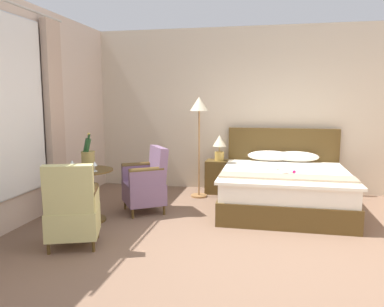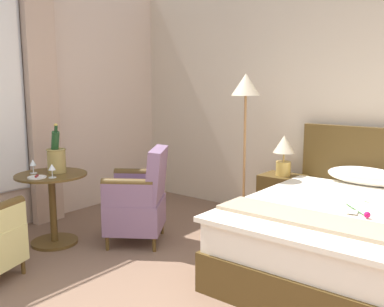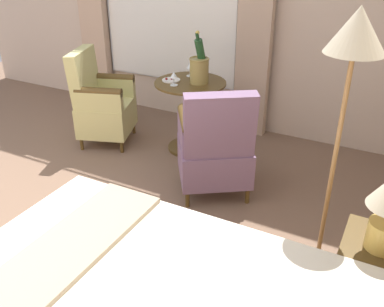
% 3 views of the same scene
% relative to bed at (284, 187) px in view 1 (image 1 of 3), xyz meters
% --- Properties ---
extents(ground_plane, '(7.59, 7.59, 0.00)m').
position_rel_bed_xyz_m(ground_plane, '(-0.41, -1.83, -0.34)').
color(ground_plane, brown).
extents(wall_headboard_side, '(6.21, 0.12, 2.96)m').
position_rel_bed_xyz_m(wall_headboard_side, '(-0.41, 1.16, 1.14)').
color(wall_headboard_side, beige).
rests_on(wall_headboard_side, ground).
extents(bed, '(1.92, 2.12, 1.17)m').
position_rel_bed_xyz_m(bed, '(0.00, 0.00, 0.00)').
color(bed, '#513B19').
rests_on(bed, ground).
extents(nightstand, '(0.49, 0.37, 0.59)m').
position_rel_bed_xyz_m(nightstand, '(-1.10, 0.75, -0.04)').
color(nightstand, '#513B19').
rests_on(nightstand, ground).
extents(bedside_lamp, '(0.24, 0.24, 0.45)m').
position_rel_bed_xyz_m(bedside_lamp, '(-1.10, 0.75, 0.53)').
color(bedside_lamp, gold).
rests_on(bedside_lamp, nightstand).
extents(floor_lamp_brass, '(0.31, 0.31, 1.72)m').
position_rel_bed_xyz_m(floor_lamp_brass, '(-1.41, 0.42, 1.08)').
color(floor_lamp_brass, '#A17141').
rests_on(floor_lamp_brass, ground).
extents(side_table_round, '(0.70, 0.70, 0.72)m').
position_rel_bed_xyz_m(side_table_round, '(-2.67, -1.17, 0.09)').
color(side_table_round, '#513B19').
rests_on(side_table_round, ground).
extents(champagne_bucket, '(0.20, 0.19, 0.50)m').
position_rel_bed_xyz_m(champagne_bucket, '(-2.69, -1.09, 0.54)').
color(champagne_bucket, olive).
rests_on(champagne_bucket, side_table_round).
extents(wine_glass_near_bucket, '(0.07, 0.07, 0.14)m').
position_rel_bed_xyz_m(wine_glass_near_bucket, '(-2.83, -1.27, 0.49)').
color(wine_glass_near_bucket, white).
rests_on(wine_glass_near_bucket, side_table_round).
extents(wine_glass_near_edge, '(0.07, 0.07, 0.13)m').
position_rel_bed_xyz_m(wine_glass_near_edge, '(-2.51, -1.27, 0.48)').
color(wine_glass_near_edge, white).
rests_on(wine_glass_near_edge, side_table_round).
extents(snack_plate, '(0.18, 0.18, 0.04)m').
position_rel_bed_xyz_m(snack_plate, '(-2.62, -1.36, 0.39)').
color(snack_plate, white).
rests_on(snack_plate, side_table_round).
extents(armchair_by_window, '(0.80, 0.79, 0.98)m').
position_rel_bed_xyz_m(armchair_by_window, '(-2.02, -0.60, 0.10)').
color(armchair_by_window, '#513B19').
rests_on(armchair_by_window, ground).
extents(armchair_facing_bed, '(0.69, 0.69, 0.98)m').
position_rel_bed_xyz_m(armchair_facing_bed, '(-2.40, -2.08, 0.09)').
color(armchair_facing_bed, '#513B19').
rests_on(armchair_facing_bed, ground).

